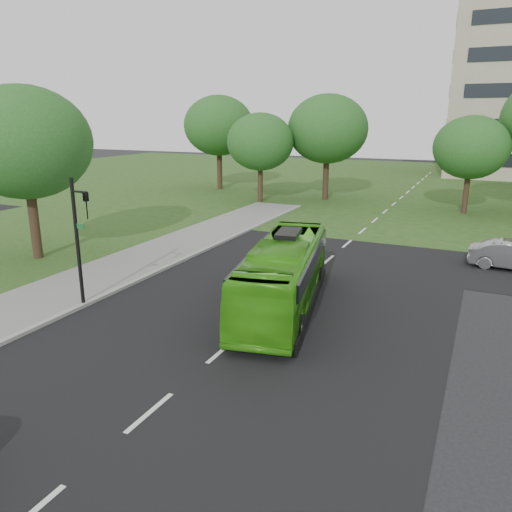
# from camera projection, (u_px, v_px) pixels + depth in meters

# --- Properties ---
(ground) EXTENTS (160.00, 160.00, 0.00)m
(ground) POSITION_uv_depth(u_px,v_px,m) (248.00, 329.00, 18.43)
(ground) COLOR black
(ground) RESTS_ON ground
(street_surfaces) EXTENTS (120.00, 120.00, 0.15)m
(street_surfaces) POSITION_uv_depth(u_px,v_px,m) (372.00, 218.00, 38.44)
(street_surfaces) COLOR black
(street_surfaces) RESTS_ON ground
(tree_park_a) EXTENTS (5.96, 5.96, 7.93)m
(tree_park_a) POSITION_uv_depth(u_px,v_px,m) (260.00, 142.00, 44.33)
(tree_park_a) COLOR black
(tree_park_a) RESTS_ON ground
(tree_park_b) EXTENTS (7.30, 7.30, 9.58)m
(tree_park_b) POSITION_uv_depth(u_px,v_px,m) (328.00, 129.00, 45.29)
(tree_park_b) COLOR black
(tree_park_b) RESTS_ON ground
(tree_park_c) EXTENTS (5.79, 5.79, 7.68)m
(tree_park_c) POSITION_uv_depth(u_px,v_px,m) (471.00, 148.00, 38.98)
(tree_park_c) COLOR black
(tree_park_c) RESTS_ON ground
(tree_park_f) EXTENTS (7.30, 7.30, 9.75)m
(tree_park_f) POSITION_uv_depth(u_px,v_px,m) (219.00, 126.00, 52.23)
(tree_park_f) COLOR black
(tree_park_f) RESTS_ON ground
(tree_side_near) EXTENTS (6.91, 6.91, 9.19)m
(tree_side_near) POSITION_uv_depth(u_px,v_px,m) (25.00, 143.00, 26.00)
(tree_side_near) COLOR black
(tree_side_near) RESTS_ON ground
(bus) EXTENTS (4.25, 10.22, 2.77)m
(bus) POSITION_uv_depth(u_px,v_px,m) (284.00, 274.00, 20.20)
(bus) COLOR #40AC17
(bus) RESTS_ON ground
(traffic_light) EXTENTS (0.85, 0.22, 5.29)m
(traffic_light) POSITION_uv_depth(u_px,v_px,m) (80.00, 233.00, 19.75)
(traffic_light) COLOR black
(traffic_light) RESTS_ON ground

